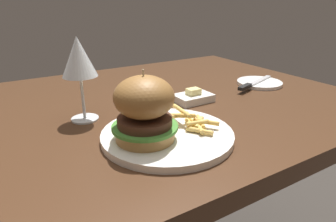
% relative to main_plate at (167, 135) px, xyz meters
% --- Properties ---
extents(dining_table, '(1.14, 0.82, 0.74)m').
position_rel_main_plate_xyz_m(dining_table, '(0.07, 0.21, -0.11)').
color(dining_table, '#472B19').
rests_on(dining_table, ground).
extents(main_plate, '(0.26, 0.26, 0.01)m').
position_rel_main_plate_xyz_m(main_plate, '(0.00, 0.00, 0.00)').
color(main_plate, white).
rests_on(main_plate, dining_table).
extents(burger_sandwich, '(0.12, 0.12, 0.13)m').
position_rel_main_plate_xyz_m(burger_sandwich, '(-0.05, -0.00, 0.07)').
color(burger_sandwich, '#B78447').
rests_on(burger_sandwich, main_plate).
extents(fries_pile, '(0.11, 0.12, 0.03)m').
position_rel_main_plate_xyz_m(fries_pile, '(0.05, -0.01, 0.02)').
color(fries_pile, gold).
rests_on(fries_pile, main_plate).
extents(wine_glass, '(0.08, 0.08, 0.19)m').
position_rel_main_plate_xyz_m(wine_glass, '(-0.11, 0.18, 0.13)').
color(wine_glass, silver).
rests_on(wine_glass, dining_table).
extents(bread_plate, '(0.14, 0.14, 0.01)m').
position_rel_main_plate_xyz_m(bread_plate, '(0.45, 0.17, -0.00)').
color(bread_plate, white).
rests_on(bread_plate, dining_table).
extents(table_knife, '(0.20, 0.08, 0.01)m').
position_rel_main_plate_xyz_m(table_knife, '(0.40, 0.16, 0.01)').
color(table_knife, silver).
rests_on(table_knife, bread_plate).
extents(butter_dish, '(0.10, 0.07, 0.04)m').
position_rel_main_plate_xyz_m(butter_dish, '(0.17, 0.15, 0.00)').
color(butter_dish, white).
rests_on(butter_dish, dining_table).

